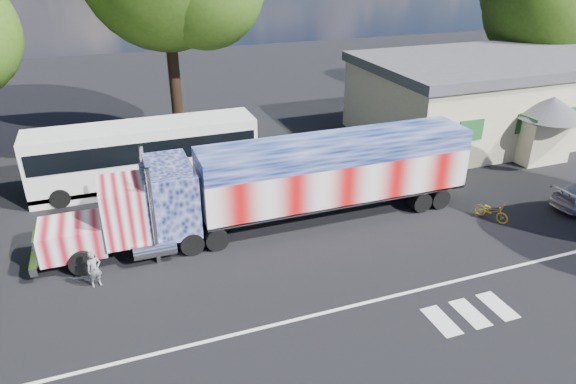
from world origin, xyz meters
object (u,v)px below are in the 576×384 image
object	(u,v)px
semi_truck	(287,181)
tree_far_ne	(544,7)
woman	(94,269)
coach_bus	(145,154)
bicycle	(491,211)

from	to	relation	value
semi_truck	tree_far_ne	world-z (taller)	tree_far_ne
semi_truck	tree_far_ne	distance (m)	29.59
semi_truck	woman	xyz separation A→B (m)	(-8.49, -2.03, -1.42)
coach_bus	bicycle	xyz separation A→B (m)	(14.74, -9.58, -1.32)
coach_bus	bicycle	size ratio (longest dim) A/B	6.94
semi_truck	coach_bus	bearing A→B (deg)	129.95
woman	coach_bus	bearing A→B (deg)	55.33
woman	bicycle	xyz separation A→B (m)	(17.67, -0.91, -0.30)
woman	tree_far_ne	size ratio (longest dim) A/B	0.12
coach_bus	bicycle	world-z (taller)	coach_bus
semi_truck	bicycle	bearing A→B (deg)	-17.74
coach_bus	bicycle	bearing A→B (deg)	-33.02
bicycle	semi_truck	bearing A→B (deg)	140.14
bicycle	tree_far_ne	xyz separation A→B (m)	(16.87, 15.94, 6.96)
semi_truck	bicycle	world-z (taller)	semi_truck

